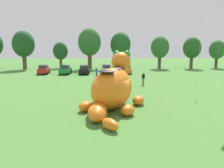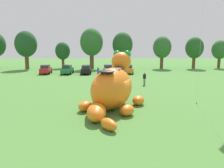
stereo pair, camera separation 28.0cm
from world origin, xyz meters
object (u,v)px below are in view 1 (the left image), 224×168
object	(u,v)px
car_green	(65,70)
spectator_by_cars	(97,72)
car_orange	(126,69)
spectator_wandering	(127,89)
car_red	(44,69)
car_black	(84,70)
spectator_near_inflatable	(111,72)
giant_inflatable_creature	(113,88)
car_silver	(106,69)
spectator_mid_field	(123,73)
spectator_far_side	(143,79)

from	to	relation	value
car_green	spectator_by_cars	world-z (taller)	car_green
car_orange	spectator_wandering	bearing A→B (deg)	-95.75
car_red	car_green	world-z (taller)	same
car_black	spectator_by_cars	size ratio (longest dim) A/B	2.43
spectator_near_inflatable	spectator_by_cars	xyz separation A→B (m)	(-2.41, 0.15, 0.00)
giant_inflatable_creature	car_silver	distance (m)	24.73
car_red	car_silver	distance (m)	11.91
giant_inflatable_creature	car_black	size ratio (longest dim) A/B	2.34
spectator_mid_field	spectator_wandering	world-z (taller)	same
giant_inflatable_creature	car_red	xyz separation A→B (m)	(-11.99, 24.43, -0.91)
car_black	spectator_wandering	xyz separation A→B (m)	(5.89, -19.86, -0.01)
car_black	spectator_wandering	world-z (taller)	car_black
spectator_near_inflatable	spectator_mid_field	bearing A→B (deg)	-27.15
giant_inflatable_creature	car_green	xyz separation A→B (m)	(-7.80, 23.94, -0.91)
car_silver	spectator_by_cars	distance (m)	5.27
spectator_wandering	car_green	bearing A→B (deg)	115.36
car_black	car_orange	size ratio (longest dim) A/B	1.00
giant_inflatable_creature	car_silver	world-z (taller)	giant_inflatable_creature
car_silver	spectator_near_inflatable	world-z (taller)	car_silver
car_green	spectator_wandering	xyz separation A→B (m)	(9.43, -19.90, -0.01)
car_red	car_orange	world-z (taller)	same
car_silver	spectator_far_side	bearing A→B (deg)	-70.23
spectator_by_cars	spectator_wandering	distance (m)	16.08
spectator_by_cars	spectator_wandering	size ratio (longest dim) A/B	1.00
car_green	car_orange	distance (m)	11.48
car_orange	spectator_mid_field	distance (m)	5.89
car_red	car_black	world-z (taller)	same
car_green	spectator_wandering	bearing A→B (deg)	-64.64
car_green	spectator_far_side	world-z (taller)	car_green
car_black	car_silver	bearing A→B (deg)	10.88
car_silver	car_orange	world-z (taller)	same
car_black	spectator_by_cars	distance (m)	4.82
spectator_far_side	giant_inflatable_creature	bearing A→B (deg)	-112.56
spectator_mid_field	car_red	bearing A→B (deg)	158.04
giant_inflatable_creature	car_red	size ratio (longest dim) A/B	2.30
car_silver	car_black	bearing A→B (deg)	-169.12
car_green	spectator_wandering	size ratio (longest dim) A/B	2.44
car_green	spectator_mid_field	xyz separation A→B (m)	(10.45, -5.41, -0.01)
car_orange	spectator_near_inflatable	xyz separation A→B (m)	(-3.10, -4.73, -0.01)
car_silver	spectator_near_inflatable	bearing A→B (deg)	-82.69
spectator_near_inflatable	spectator_by_cars	distance (m)	2.41
spectator_near_inflatable	car_orange	bearing A→B (deg)	56.75
giant_inflatable_creature	spectator_by_cars	distance (m)	19.85
car_silver	spectator_wandering	world-z (taller)	car_silver
car_silver	spectator_far_side	xyz separation A→B (m)	(4.80, -13.35, -0.01)
spectator_near_inflatable	spectator_far_side	bearing A→B (deg)	-63.30
giant_inflatable_creature	car_orange	world-z (taller)	giant_inflatable_creature
car_silver	car_orange	xyz separation A→B (m)	(3.76, -0.38, 0.00)
giant_inflatable_creature	car_orange	bearing A→B (deg)	81.40
spectator_by_cars	car_silver	bearing A→B (deg)	70.56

